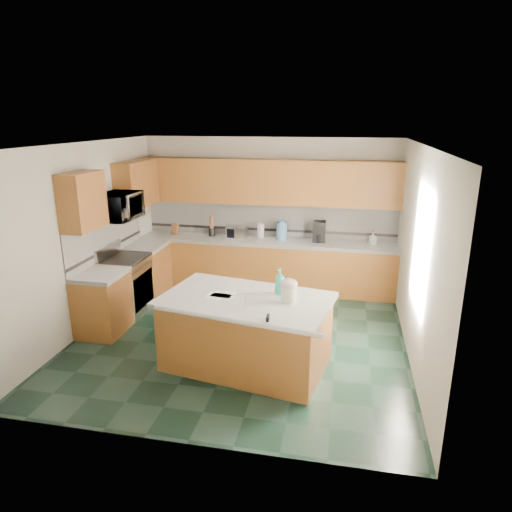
% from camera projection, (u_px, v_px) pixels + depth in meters
% --- Properties ---
extents(floor, '(4.60, 4.60, 0.00)m').
position_uv_depth(floor, '(241.00, 337.00, 6.57)').
color(floor, black).
rests_on(floor, ground).
extents(ceiling, '(4.60, 4.60, 0.00)m').
position_uv_depth(ceiling, '(239.00, 144.00, 5.78)').
color(ceiling, white).
rests_on(ceiling, ground).
extents(wall_back, '(4.60, 0.04, 2.70)m').
position_uv_depth(wall_back, '(269.00, 213.00, 8.35)').
color(wall_back, silver).
rests_on(wall_back, ground).
extents(wall_front, '(4.60, 0.04, 2.70)m').
position_uv_depth(wall_front, '(180.00, 317.00, 4.00)').
color(wall_front, silver).
rests_on(wall_front, ground).
extents(wall_left, '(0.04, 4.60, 2.70)m').
position_uv_depth(wall_left, '(85.00, 238.00, 6.61)').
color(wall_left, silver).
rests_on(wall_left, ground).
extents(wall_right, '(0.04, 4.60, 2.70)m').
position_uv_depth(wall_right, '(419.00, 256.00, 5.74)').
color(wall_right, silver).
rests_on(wall_right, ground).
extents(back_base_cab, '(4.60, 0.60, 0.86)m').
position_uv_depth(back_base_cab, '(266.00, 266.00, 8.32)').
color(back_base_cab, '#5A3218').
rests_on(back_base_cab, ground).
extents(back_countertop, '(4.60, 0.64, 0.06)m').
position_uv_depth(back_countertop, '(266.00, 241.00, 8.19)').
color(back_countertop, white).
rests_on(back_countertop, back_base_cab).
extents(back_upper_cab, '(4.60, 0.33, 0.78)m').
position_uv_depth(back_upper_cab, '(268.00, 182.00, 8.01)').
color(back_upper_cab, '#5A3218').
rests_on(back_upper_cab, wall_back).
extents(back_backsplash, '(4.60, 0.02, 0.63)m').
position_uv_depth(back_backsplash, '(269.00, 219.00, 8.36)').
color(back_backsplash, silver).
rests_on(back_backsplash, back_countertop).
extents(back_accent_band, '(4.60, 0.01, 0.05)m').
position_uv_depth(back_accent_band, '(269.00, 230.00, 8.41)').
color(back_accent_band, black).
rests_on(back_accent_band, back_countertop).
extents(left_base_cab_rear, '(0.60, 0.82, 0.86)m').
position_uv_depth(left_base_cab_rear, '(147.00, 271.00, 8.03)').
color(left_base_cab_rear, '#5A3218').
rests_on(left_base_cab_rear, ground).
extents(left_counter_rear, '(0.64, 0.82, 0.06)m').
position_uv_depth(left_counter_rear, '(145.00, 246.00, 7.90)').
color(left_counter_rear, white).
rests_on(left_counter_rear, left_base_cab_rear).
extents(left_base_cab_front, '(0.60, 0.72, 0.86)m').
position_uv_depth(left_base_cab_front, '(103.00, 305.00, 6.60)').
color(left_base_cab_front, '#5A3218').
rests_on(left_base_cab_front, ground).
extents(left_counter_front, '(0.64, 0.72, 0.06)m').
position_uv_depth(left_counter_front, '(99.00, 275.00, 6.46)').
color(left_counter_front, white).
rests_on(left_counter_front, left_base_cab_front).
extents(left_backsplash, '(0.02, 2.30, 0.63)m').
position_uv_depth(left_backsplash, '(107.00, 236.00, 7.16)').
color(left_backsplash, silver).
rests_on(left_backsplash, wall_left).
extents(left_accent_band, '(0.01, 2.30, 0.05)m').
position_uv_depth(left_accent_band, '(108.00, 248.00, 7.21)').
color(left_accent_band, black).
rests_on(left_accent_band, wall_left).
extents(left_upper_cab_rear, '(0.33, 1.09, 0.78)m').
position_uv_depth(left_upper_cab_rear, '(137.00, 184.00, 7.74)').
color(left_upper_cab_rear, '#5A3218').
rests_on(left_upper_cab_rear, wall_left).
extents(left_upper_cab_front, '(0.33, 0.72, 0.78)m').
position_uv_depth(left_upper_cab_front, '(83.00, 201.00, 6.18)').
color(left_upper_cab_front, '#5A3218').
rests_on(left_upper_cab_front, wall_left).
extents(range_body, '(0.60, 0.76, 0.88)m').
position_uv_depth(range_body, '(126.00, 286.00, 7.29)').
color(range_body, '#B7B7BC').
rests_on(range_body, ground).
extents(range_oven_door, '(0.02, 0.68, 0.55)m').
position_uv_depth(range_oven_door, '(143.00, 290.00, 7.25)').
color(range_oven_door, black).
rests_on(range_oven_door, range_body).
extents(range_cooktop, '(0.62, 0.78, 0.04)m').
position_uv_depth(range_cooktop, '(124.00, 259.00, 7.15)').
color(range_cooktop, black).
rests_on(range_cooktop, range_body).
extents(range_handle, '(0.02, 0.66, 0.02)m').
position_uv_depth(range_handle, '(143.00, 267.00, 7.13)').
color(range_handle, '#B7B7BC').
rests_on(range_handle, range_body).
extents(range_backguard, '(0.06, 0.76, 0.18)m').
position_uv_depth(range_backguard, '(108.00, 251.00, 7.17)').
color(range_backguard, '#B7B7BC').
rests_on(range_backguard, range_body).
extents(microwave, '(0.50, 0.73, 0.41)m').
position_uv_depth(microwave, '(119.00, 206.00, 6.91)').
color(microwave, '#B7B7BC').
rests_on(microwave, wall_left).
extents(island_base, '(2.10, 1.43, 0.86)m').
position_uv_depth(island_base, '(246.00, 334.00, 5.71)').
color(island_base, '#5A3218').
rests_on(island_base, ground).
extents(island_top, '(2.22, 1.55, 0.06)m').
position_uv_depth(island_top, '(246.00, 300.00, 5.57)').
color(island_top, white).
rests_on(island_top, island_base).
extents(island_bullnose, '(2.02, 0.42, 0.06)m').
position_uv_depth(island_bullnose, '(234.00, 321.00, 5.01)').
color(island_bullnose, white).
rests_on(island_bullnose, island_base).
extents(treat_jar, '(0.21, 0.21, 0.19)m').
position_uv_depth(treat_jar, '(289.00, 294.00, 5.42)').
color(treat_jar, '#F3E6CB').
rests_on(treat_jar, island_top).
extents(treat_jar_lid, '(0.20, 0.20, 0.13)m').
position_uv_depth(treat_jar_lid, '(289.00, 284.00, 5.39)').
color(treat_jar_lid, '#EEBCCC').
rests_on(treat_jar_lid, treat_jar).
extents(treat_jar_knob, '(0.07, 0.02, 0.02)m').
position_uv_depth(treat_jar_knob, '(289.00, 280.00, 5.37)').
color(treat_jar_knob, tan).
rests_on(treat_jar_knob, treat_jar_lid).
extents(treat_jar_knob_end_l, '(0.04, 0.04, 0.04)m').
position_uv_depth(treat_jar_knob_end_l, '(286.00, 280.00, 5.38)').
color(treat_jar_knob_end_l, tan).
rests_on(treat_jar_knob_end_l, treat_jar_lid).
extents(treat_jar_knob_end_r, '(0.04, 0.04, 0.04)m').
position_uv_depth(treat_jar_knob_end_r, '(292.00, 281.00, 5.37)').
color(treat_jar_knob_end_r, tan).
rests_on(treat_jar_knob_end_r, treat_jar_lid).
extents(soap_bottle_island, '(0.16, 0.16, 0.33)m').
position_uv_depth(soap_bottle_island, '(280.00, 282.00, 5.63)').
color(soap_bottle_island, teal).
rests_on(soap_bottle_island, island_top).
extents(paper_sheet_a, '(0.32, 0.25, 0.00)m').
position_uv_depth(paper_sheet_a, '(224.00, 294.00, 5.66)').
color(paper_sheet_a, white).
rests_on(paper_sheet_a, island_top).
extents(paper_sheet_b, '(0.32, 0.25, 0.00)m').
position_uv_depth(paper_sheet_b, '(218.00, 296.00, 5.60)').
color(paper_sheet_b, white).
rests_on(paper_sheet_b, island_top).
extents(clamp_body, '(0.04, 0.11, 0.09)m').
position_uv_depth(clamp_body, '(268.00, 319.00, 4.94)').
color(clamp_body, black).
rests_on(clamp_body, island_top).
extents(clamp_handle, '(0.02, 0.07, 0.02)m').
position_uv_depth(clamp_handle, '(267.00, 324.00, 4.89)').
color(clamp_handle, black).
rests_on(clamp_handle, island_top).
extents(knife_block, '(0.12, 0.16, 0.23)m').
position_uv_depth(knife_block, '(175.00, 229.00, 8.52)').
color(knife_block, '#472814').
rests_on(knife_block, back_countertop).
extents(utensil_crock, '(0.12, 0.12, 0.15)m').
position_uv_depth(utensil_crock, '(212.00, 232.00, 8.43)').
color(utensil_crock, black).
rests_on(utensil_crock, back_countertop).
extents(utensil_bundle, '(0.07, 0.07, 0.22)m').
position_uv_depth(utensil_bundle, '(212.00, 222.00, 8.37)').
color(utensil_bundle, '#472814').
rests_on(utensil_bundle, utensil_crock).
extents(toaster_oven, '(0.37, 0.27, 0.20)m').
position_uv_depth(toaster_oven, '(237.00, 232.00, 8.30)').
color(toaster_oven, '#B7B7BC').
rests_on(toaster_oven, back_countertop).
extents(toaster_oven_door, '(0.31, 0.01, 0.16)m').
position_uv_depth(toaster_oven_door, '(235.00, 234.00, 8.19)').
color(toaster_oven_door, black).
rests_on(toaster_oven_door, toaster_oven).
extents(paper_towel, '(0.12, 0.12, 0.28)m').
position_uv_depth(paper_towel, '(261.00, 231.00, 8.25)').
color(paper_towel, white).
rests_on(paper_towel, back_countertop).
extents(paper_towel_base, '(0.19, 0.19, 0.01)m').
position_uv_depth(paper_towel_base, '(261.00, 238.00, 8.29)').
color(paper_towel_base, '#B7B7BC').
rests_on(paper_towel_base, back_countertop).
extents(water_jug, '(0.19, 0.19, 0.32)m').
position_uv_depth(water_jug, '(282.00, 231.00, 8.14)').
color(water_jug, '#6099CF').
rests_on(water_jug, back_countertop).
extents(water_jug_neck, '(0.09, 0.09, 0.05)m').
position_uv_depth(water_jug_neck, '(282.00, 221.00, 8.08)').
color(water_jug_neck, '#6099CF').
rests_on(water_jug_neck, water_jug).
extents(coffee_maker, '(0.22, 0.24, 0.36)m').
position_uv_depth(coffee_maker, '(319.00, 231.00, 8.02)').
color(coffee_maker, black).
rests_on(coffee_maker, back_countertop).
extents(coffee_carafe, '(0.15, 0.15, 0.15)m').
position_uv_depth(coffee_carafe, '(319.00, 238.00, 8.01)').
color(coffee_carafe, black).
rests_on(coffee_carafe, back_countertop).
extents(soap_bottle_back, '(0.14, 0.14, 0.23)m').
position_uv_depth(soap_bottle_back, '(373.00, 238.00, 7.84)').
color(soap_bottle_back, white).
rests_on(soap_bottle_back, back_countertop).
extents(soap_back_cap, '(0.02, 0.02, 0.03)m').
position_uv_depth(soap_back_cap, '(373.00, 231.00, 7.81)').
color(soap_back_cap, red).
rests_on(soap_back_cap, soap_bottle_back).
extents(window_light_proxy, '(0.02, 1.40, 1.10)m').
position_uv_depth(window_light_proxy, '(420.00, 249.00, 5.52)').
color(window_light_proxy, white).
rests_on(window_light_proxy, wall_right).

